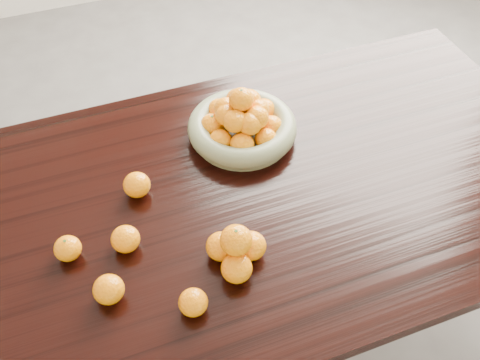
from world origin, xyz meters
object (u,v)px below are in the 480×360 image
object	(u,v)px
dining_table	(229,217)
orange_pyramid	(236,250)
fruit_bowl	(242,124)
loose_orange_0	(68,248)

from	to	relation	value
dining_table	orange_pyramid	world-z (taller)	orange_pyramid
fruit_bowl	orange_pyramid	size ratio (longest dim) A/B	2.20
fruit_bowl	orange_pyramid	bearing A→B (deg)	-112.40
dining_table	loose_orange_0	size ratio (longest dim) A/B	29.95
loose_orange_0	dining_table	bearing A→B (deg)	5.48
dining_table	fruit_bowl	bearing A→B (deg)	60.61
fruit_bowl	loose_orange_0	world-z (taller)	fruit_bowl
dining_table	loose_orange_0	xyz separation A→B (m)	(-0.43, -0.04, 0.12)
dining_table	orange_pyramid	size ratio (longest dim) A/B	13.72
dining_table	fruit_bowl	size ratio (longest dim) A/B	6.22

